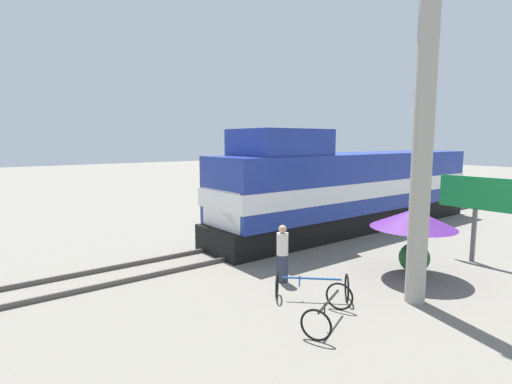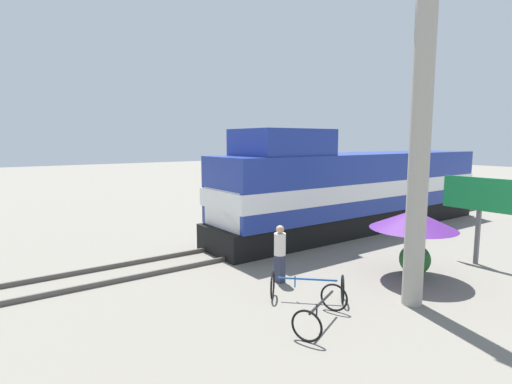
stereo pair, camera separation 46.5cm
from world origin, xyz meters
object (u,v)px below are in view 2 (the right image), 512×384
utility_pole (421,116)px  locomotive (352,189)px  vendor_umbrella (413,219)px  bicycle (307,287)px  bicycle_spare (321,310)px  person_bystander (280,251)px  billboard_sign (480,199)px

utility_pole → locomotive: bearing=141.4°
vendor_umbrella → bicycle: bearing=-98.2°
bicycle_spare → person_bystander: bearing=135.3°
vendor_umbrella → person_bystander: bearing=-120.3°
person_bystander → locomotive: bearing=115.9°
locomotive → billboard_sign: 5.93m
person_bystander → bicycle_spare: size_ratio=0.89×
locomotive → vendor_umbrella: 6.50m
locomotive → vendor_umbrella: size_ratio=6.14×
locomotive → vendor_umbrella: locomotive is taller
locomotive → utility_pole: bearing=-38.6°
vendor_umbrella → person_bystander: (-2.03, -3.47, -0.88)m
bicycle → vendor_umbrella: bearing=125.9°
bicycle_spare → locomotive: bearing=102.6°
billboard_sign → locomotive: bearing=174.9°
utility_pole → person_bystander: (-3.19, -1.75, -3.80)m
utility_pole → person_bystander: utility_pole is taller
billboard_sign → bicycle: size_ratio=1.59×
person_bystander → bicycle: person_bystander is taller
bicycle → locomotive: bearing=167.9°
locomotive → person_bystander: 7.88m
locomotive → bicycle: 8.94m
billboard_sign → bicycle_spare: billboard_sign is taller
utility_pole → bicycle_spare: utility_pole is taller
utility_pole → vendor_umbrella: bearing=124.1°
vendor_umbrella → billboard_sign: bearing=81.4°
locomotive → bicycle: bearing=-56.2°
billboard_sign → vendor_umbrella: bearing=-98.6°
billboard_sign → utility_pole: bearing=-81.6°
locomotive → person_bystander: size_ratio=9.13×
utility_pole → billboard_sign: utility_pole is taller
bicycle_spare → bicycle: bearing=125.7°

